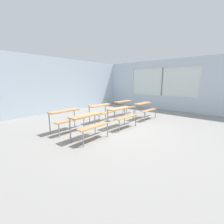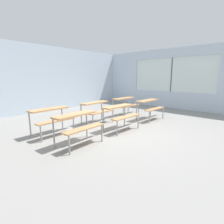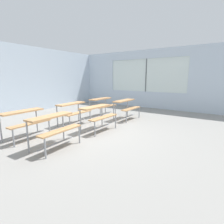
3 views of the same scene
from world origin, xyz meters
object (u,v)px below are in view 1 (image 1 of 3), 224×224
Objects in this scene: desk_bench_r1c0 at (67,116)px; desk_bench_r1c2 at (125,105)px; desk_bench_r0c1 at (122,113)px; desk_bench_r1c1 at (102,109)px; desk_bench_r0c2 at (145,107)px; desk_bench_r0c0 at (89,121)px.

desk_bench_r1c2 is at bearing -2.09° from desk_bench_r1c0.
desk_bench_r0c1 is 0.99× the size of desk_bench_r1c0.
desk_bench_r1c1 is 1.64m from desk_bench_r1c2.
desk_bench_r0c2 is (1.75, 0.01, 0.00)m from desk_bench_r0c1.
desk_bench_r0c1 is 2.02m from desk_bench_r1c2.
desk_bench_r0c0 is at bearing -178.40° from desk_bench_r0c2.
desk_bench_r1c0 is (-1.64, 1.12, 0.00)m from desk_bench_r0c1.
desk_bench_r1c0 is 3.32m from desk_bench_r1c2.
desk_bench_r1c1 is 1.01× the size of desk_bench_r1c2.
desk_bench_r0c0 and desk_bench_r0c1 have the same top height.
desk_bench_r0c0 is 1.01× the size of desk_bench_r0c2.
desk_bench_r0c0 is at bearing -159.51° from desk_bench_r1c2.
desk_bench_r0c1 and desk_bench_r1c2 have the same top height.
desk_bench_r0c1 and desk_bench_r1c1 have the same top height.
desk_bench_r0c0 and desk_bench_r1c2 have the same top height.
desk_bench_r1c1 is at bearing -177.35° from desk_bench_r1c2.
desk_bench_r0c0 is 1.01× the size of desk_bench_r0c1.
desk_bench_r1c0 is at bearing -178.32° from desk_bench_r1c2.
desk_bench_r0c1 is 0.99× the size of desk_bench_r1c2.
desk_bench_r0c0 is 1.59m from desk_bench_r0c1.
desk_bench_r1c2 is at bearing -1.66° from desk_bench_r1c1.
desk_bench_r1c0 is 1.68m from desk_bench_r1c1.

